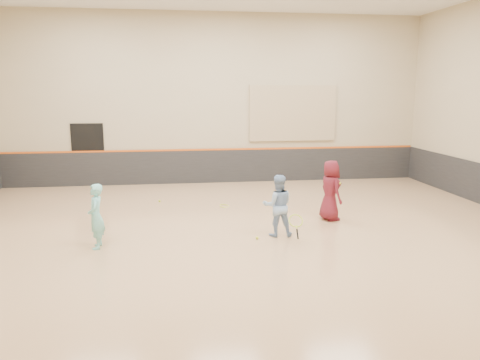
{
  "coord_description": "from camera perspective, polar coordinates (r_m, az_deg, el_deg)",
  "views": [
    {
      "loc": [
        -1.44,
        -10.8,
        3.33
      ],
      "look_at": [
        0.1,
        0.4,
        1.15
      ],
      "focal_mm": 35.0,
      "sensor_mm": 36.0,
      "label": 1
    }
  ],
  "objects": [
    {
      "name": "wainscot_back",
      "position": [
        17.05,
        -2.86,
        1.68
      ],
      "size": [
        14.9,
        0.04,
        1.2
      ],
      "primitive_type": "cube",
      "color": "#232326",
      "rests_on": "floor"
    },
    {
      "name": "ball_under_racket",
      "position": [
        10.68,
        2.1,
        -7.06
      ],
      "size": [
        0.07,
        0.07,
        0.07
      ],
      "primitive_type": "sphere",
      "color": "#D6E735",
      "rests_on": "floor"
    },
    {
      "name": "room",
      "position": [
        11.18,
        -0.22,
        -2.09
      ],
      "size": [
        15.04,
        12.04,
        6.22
      ],
      "color": "tan",
      "rests_on": "ground"
    },
    {
      "name": "acoustic_panel",
      "position": [
        17.3,
        6.45,
        8.09
      ],
      "size": [
        3.2,
        0.08,
        2.0
      ],
      "primitive_type": "cube",
      "color": "tan",
      "rests_on": "wall_back"
    },
    {
      "name": "ball_beside_spare",
      "position": [
        14.35,
        -9.78,
        -2.53
      ],
      "size": [
        0.07,
        0.07,
        0.07
      ],
      "primitive_type": "sphere",
      "color": "#C3DC33",
      "rests_on": "floor"
    },
    {
      "name": "accent_stripe",
      "position": [
        16.96,
        -2.88,
        3.74
      ],
      "size": [
        14.9,
        0.03,
        0.06
      ],
      "primitive_type": "cube",
      "color": "#D85914",
      "rests_on": "wall_back"
    },
    {
      "name": "ball_in_hand",
      "position": [
        12.2,
        12.06,
        -0.38
      ],
      "size": [
        0.07,
        0.07,
        0.07
      ],
      "primitive_type": "sphere",
      "color": "#D7E635",
      "rests_on": "young_man"
    },
    {
      "name": "doorway",
      "position": [
        17.21,
        -18.01,
        2.92
      ],
      "size": [
        1.1,
        0.05,
        2.2
      ],
      "primitive_type": "cube",
      "color": "black",
      "rests_on": "floor"
    },
    {
      "name": "girl",
      "position": [
        10.39,
        -17.14,
        -4.25
      ],
      "size": [
        0.35,
        0.52,
        1.39
      ],
      "primitive_type": "imported",
      "rotation": [
        0.0,
        0.0,
        -1.54
      ],
      "color": "#7EDBDA",
      "rests_on": "floor"
    },
    {
      "name": "instructor",
      "position": [
        10.79,
        4.62,
        -3.12
      ],
      "size": [
        0.74,
        0.59,
        1.44
      ],
      "primitive_type": "imported",
      "rotation": [
        0.0,
        0.0,
        3.07
      ],
      "color": "#8BABD7",
      "rests_on": "floor"
    },
    {
      "name": "spare_racket",
      "position": [
        13.6,
        -1.9,
        -2.92
      ],
      "size": [
        0.64,
        0.64,
        0.16
      ],
      "primitive_type": null,
      "color": "#BCD02D",
      "rests_on": "floor"
    },
    {
      "name": "held_racket",
      "position": [
        10.52,
        6.81,
        -4.96
      ],
      "size": [
        0.51,
        0.51,
        0.56
      ],
      "primitive_type": null,
      "color": "#C6E933",
      "rests_on": "instructor"
    },
    {
      "name": "young_man",
      "position": [
        12.3,
        10.97,
        -1.25
      ],
      "size": [
        0.66,
        0.86,
        1.56
      ],
      "primitive_type": "imported",
      "rotation": [
        0.0,
        0.0,
        1.8
      ],
      "color": "maroon",
      "rests_on": "floor"
    }
  ]
}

